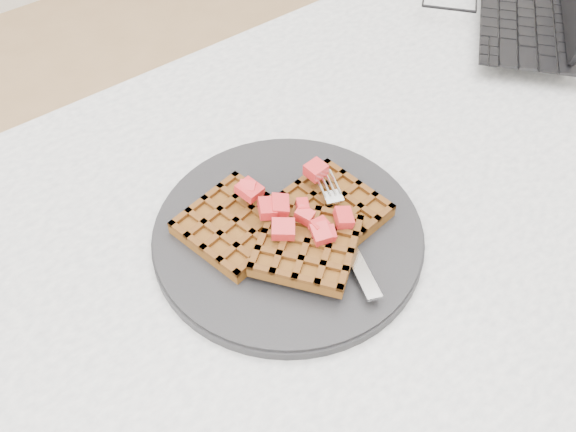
% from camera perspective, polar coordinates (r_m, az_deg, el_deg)
% --- Properties ---
extents(table, '(1.20, 0.80, 0.75)m').
position_cam_1_polar(table, '(0.86, 8.88, -3.68)').
color(table, silver).
rests_on(table, ground).
extents(plate, '(0.30, 0.30, 0.02)m').
position_cam_1_polar(plate, '(0.72, -0.00, -1.66)').
color(plate, black).
rests_on(plate, table).
extents(waffles, '(0.22, 0.21, 0.03)m').
position_cam_1_polar(waffles, '(0.70, 0.20, -0.86)').
color(waffles, brown).
rests_on(waffles, plate).
extents(strawberry_pile, '(0.15, 0.15, 0.02)m').
position_cam_1_polar(strawberry_pile, '(0.68, -0.00, 0.76)').
color(strawberry_pile, '#A90E15').
rests_on(strawberry_pile, waffles).
extents(fork, '(0.08, 0.18, 0.02)m').
position_cam_1_polar(fork, '(0.70, 4.83, -1.23)').
color(fork, silver).
rests_on(fork, plate).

